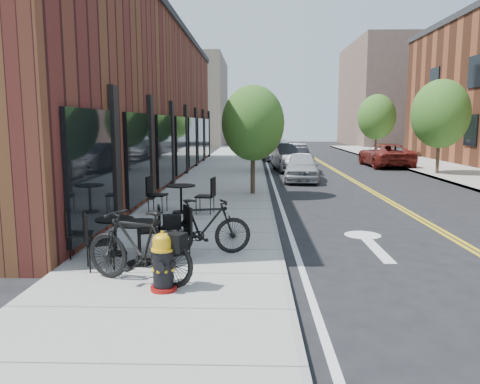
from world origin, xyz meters
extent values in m
plane|color=black|center=(0.00, 0.00, 0.00)|extent=(120.00, 120.00, 0.00)
cube|color=#9E9B93|center=(-2.00, 10.00, 0.06)|extent=(4.00, 70.00, 0.12)
cube|color=#4F1C19|center=(-6.50, 14.00, 3.50)|extent=(5.00, 28.00, 7.00)
cube|color=#726656|center=(-8.00, 48.00, 5.00)|extent=(8.00, 14.00, 10.00)
cube|color=brown|center=(16.00, 50.00, 6.00)|extent=(10.00, 16.00, 12.00)
cylinder|color=#382B1E|center=(-0.60, 9.00, 0.93)|extent=(0.16, 0.16, 1.61)
ellipsoid|color=#24611E|center=(-0.60, 9.00, 2.61)|extent=(2.20, 2.20, 2.64)
cylinder|color=#382B1E|center=(-0.60, 17.00, 0.96)|extent=(0.16, 0.16, 1.68)
ellipsoid|color=#24611E|center=(-0.60, 17.00, 2.72)|extent=(2.30, 2.30, 2.76)
cylinder|color=#382B1E|center=(-0.60, 25.00, 0.91)|extent=(0.16, 0.16, 1.57)
ellipsoid|color=#24611E|center=(-0.60, 25.00, 2.54)|extent=(2.10, 2.10, 2.52)
cylinder|color=#382B1E|center=(-0.60, 33.00, 0.98)|extent=(0.16, 0.16, 1.71)
ellipsoid|color=#24611E|center=(-0.60, 33.00, 2.79)|extent=(2.40, 2.40, 2.88)
cylinder|color=#382B1E|center=(8.60, 16.00, 1.03)|extent=(0.16, 0.16, 1.82)
ellipsoid|color=#24611E|center=(8.60, 16.00, 3.06)|extent=(2.80, 2.80, 3.36)
cylinder|color=#382B1E|center=(8.60, 28.00, 1.03)|extent=(0.16, 0.16, 1.82)
ellipsoid|color=#24611E|center=(8.60, 28.00, 3.06)|extent=(2.80, 2.80, 3.36)
cylinder|color=maroon|center=(-1.92, -0.82, 0.15)|extent=(0.50, 0.50, 0.06)
cylinder|color=black|center=(-1.92, -0.82, 0.45)|extent=(0.39, 0.39, 0.59)
cylinder|color=gold|center=(-1.92, -0.82, 0.75)|extent=(0.44, 0.44, 0.04)
cylinder|color=gold|center=(-1.92, -0.82, 0.83)|extent=(0.37, 0.37, 0.14)
ellipsoid|color=gold|center=(-1.92, -0.82, 0.91)|extent=(0.36, 0.36, 0.17)
cylinder|color=gold|center=(-1.92, -0.82, 1.00)|extent=(0.06, 0.06, 0.06)
imported|color=black|center=(-2.36, -0.51, 0.70)|extent=(2.01, 1.23, 1.17)
imported|color=black|center=(-1.51, 1.08, 0.66)|extent=(1.88, 0.97, 1.09)
cylinder|color=black|center=(-2.60, 0.49, 0.14)|extent=(0.60, 0.60, 0.03)
cylinder|color=black|center=(-2.60, 0.49, 0.49)|extent=(0.08, 0.08, 0.72)
cylinder|color=black|center=(-2.60, 0.49, 0.86)|extent=(1.04, 1.04, 0.03)
cylinder|color=black|center=(-3.21, 1.08, 0.13)|extent=(0.51, 0.51, 0.03)
cylinder|color=black|center=(-3.21, 1.08, 0.46)|extent=(0.07, 0.07, 0.67)
cylinder|color=black|center=(-3.21, 1.08, 0.80)|extent=(0.89, 0.89, 0.03)
cylinder|color=black|center=(-2.60, 5.33, 0.14)|extent=(0.53, 0.53, 0.03)
cylinder|color=black|center=(-2.60, 5.33, 0.50)|extent=(0.07, 0.07, 0.74)
cylinder|color=black|center=(-2.60, 5.33, 0.88)|extent=(0.92, 0.92, 0.03)
imported|color=#A4A8AD|center=(1.60, 13.55, 0.65)|extent=(1.88, 3.92, 1.29)
imported|color=black|center=(1.46, 17.89, 0.76)|extent=(2.10, 4.78, 1.53)
imported|color=#ABACB0|center=(1.05, 26.15, 0.76)|extent=(2.70, 5.45, 1.52)
imported|color=maroon|center=(7.36, 20.86, 0.70)|extent=(2.44, 5.11, 1.41)
camera|label=1|loc=(-0.58, -7.52, 2.61)|focal=35.00mm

